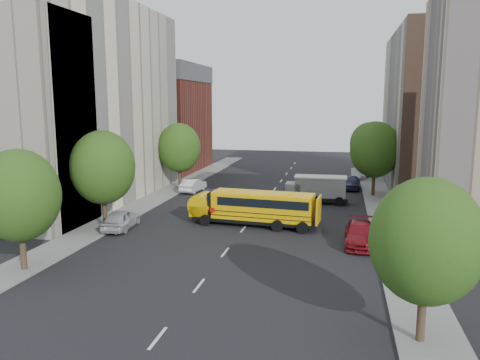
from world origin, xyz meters
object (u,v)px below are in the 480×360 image
(street_tree_0, at_px, (19,196))
(street_tree_4, at_px, (375,150))
(parked_car_5, at_px, (357,174))
(school_bus, at_px, (253,206))
(parked_car_4, at_px, (352,182))
(parked_car_0, at_px, (121,219))
(parked_car_3, at_px, (360,234))
(street_tree_3, at_px, (426,241))
(street_tree_1, at_px, (103,167))
(street_tree_5, at_px, (369,144))
(street_tree_2, at_px, (179,148))
(parked_car_1, at_px, (193,185))
(safari_truck, at_px, (316,189))

(street_tree_0, distance_m, street_tree_4, 35.61)
(parked_car_5, bearing_deg, school_bus, -108.51)
(street_tree_0, xyz_separation_m, parked_car_4, (19.80, 31.94, -3.85))
(school_bus, xyz_separation_m, parked_car_0, (-10.18, -3.32, -0.81))
(parked_car_3, bearing_deg, street_tree_3, -81.29)
(street_tree_1, distance_m, street_tree_5, 37.20)
(school_bus, distance_m, parked_car_4, 20.37)
(street_tree_2, height_order, street_tree_3, street_tree_2)
(street_tree_4, bearing_deg, parked_car_5, 96.84)
(street_tree_3, bearing_deg, street_tree_2, 124.51)
(school_bus, bearing_deg, street_tree_5, 73.77)
(parked_car_1, height_order, parked_car_4, parked_car_4)
(parked_car_0, bearing_deg, street_tree_2, -90.25)
(parked_car_0, distance_m, parked_car_1, 16.45)
(street_tree_0, height_order, street_tree_2, street_tree_2)
(street_tree_2, xyz_separation_m, safari_truck, (16.12, -4.71, -3.37))
(school_bus, bearing_deg, parked_car_0, -156.85)
(street_tree_3, relative_size, parked_car_3, 1.30)
(street_tree_3, xyz_separation_m, street_tree_5, (-0.00, 44.00, 0.25))
(parked_car_1, xyz_separation_m, parked_car_4, (17.67, 5.52, 0.05))
(street_tree_4, bearing_deg, parked_car_1, -175.45)
(street_tree_3, height_order, parked_car_1, street_tree_3)
(school_bus, height_order, parked_car_0, school_bus)
(street_tree_2, bearing_deg, street_tree_0, -90.00)
(parked_car_1, relative_size, parked_car_4, 0.97)
(street_tree_5, relative_size, parked_car_1, 1.66)
(street_tree_2, height_order, safari_truck, street_tree_2)
(street_tree_2, distance_m, parked_car_3, 27.40)
(street_tree_4, bearing_deg, street_tree_0, -128.16)
(street_tree_0, distance_m, street_tree_2, 28.00)
(street_tree_3, xyz_separation_m, parked_car_5, (-1.40, 43.68, -3.77))
(street_tree_1, distance_m, street_tree_2, 18.00)
(street_tree_2, relative_size, parked_car_1, 1.71)
(street_tree_1, bearing_deg, street_tree_4, 39.29)
(street_tree_4, height_order, safari_truck, street_tree_4)
(parked_car_3, bearing_deg, street_tree_4, 84.35)
(school_bus, distance_m, parked_car_3, 9.20)
(parked_car_0, relative_size, parked_car_5, 1.14)
(street_tree_4, xyz_separation_m, parked_car_5, (-1.40, 11.68, -4.39))
(street_tree_0, xyz_separation_m, parked_car_5, (20.60, 39.68, -3.96))
(parked_car_3, bearing_deg, street_tree_5, 86.79)
(school_bus, height_order, parked_car_1, school_bus)
(street_tree_1, xyz_separation_m, school_bus, (11.58, 3.31, -3.34))
(street_tree_4, height_order, parked_car_0, street_tree_4)
(street_tree_3, height_order, street_tree_5, street_tree_5)
(parked_car_5, bearing_deg, street_tree_4, -82.80)
(street_tree_0, relative_size, street_tree_1, 0.94)
(school_bus, bearing_deg, street_tree_2, 133.35)
(street_tree_3, bearing_deg, parked_car_5, 91.84)
(parked_car_4, bearing_deg, street_tree_0, -120.03)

